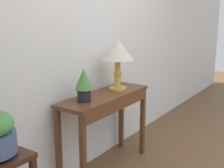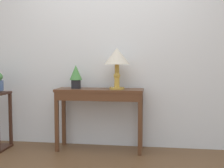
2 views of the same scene
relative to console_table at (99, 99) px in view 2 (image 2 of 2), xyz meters
The scene contains 4 objects.
back_wall_with_art 0.80m from the console_table, 71.47° to the left, with size 9.00×0.10×2.80m.
console_table is the anchor object (origin of this frame).
table_lamp 0.56m from the console_table, ahead, with size 0.33×0.33×0.52m.
potted_plant_on_console 0.43m from the console_table, behind, with size 0.16×0.16×0.30m.
Camera 2 is at (0.58, -2.31, 1.12)m, focal length 45.72 mm.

